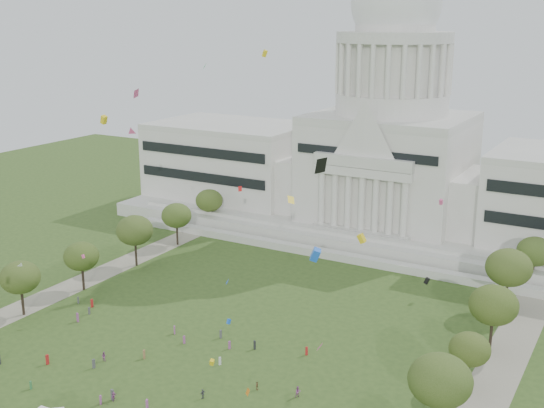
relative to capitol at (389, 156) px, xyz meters
name	(u,v)px	position (x,y,z in m)	size (l,w,h in m)	color
capitol	(389,156)	(0.00, 0.00, 0.00)	(160.00, 64.50, 91.30)	beige
path_left	(59,292)	(-48.00, -83.59, -22.28)	(8.00, 160.00, 0.04)	gray
path_right	(482,405)	(48.00, -83.59, -22.28)	(8.00, 160.00, 0.04)	gray
row_tree_l_2	(20,277)	(-45.04, -96.29, -13.79)	(8.42, 8.42, 11.97)	black
row_tree_r_2	(440,380)	(44.17, -96.15, -12.64)	(9.55, 9.55, 13.58)	black
row_tree_l_3	(81,256)	(-44.09, -79.67, -14.09)	(8.12, 8.12, 11.55)	black
row_tree_r_3	(470,349)	(44.40, -79.10, -15.21)	(7.01, 7.01, 9.98)	black
row_tree_l_4	(135,230)	(-44.08, -61.17, -12.90)	(9.29, 9.29, 13.21)	black
row_tree_r_4	(494,305)	(44.76, -63.55, -13.01)	(9.19, 9.19, 13.06)	black
row_tree_l_5	(176,216)	(-45.22, -42.58, -13.88)	(8.33, 8.33, 11.85)	black
row_tree_r_5	(509,268)	(43.49, -43.40, -12.37)	(9.82, 9.82, 13.96)	black
row_tree_l_6	(209,201)	(-46.87, -24.45, -14.02)	(8.19, 8.19, 11.64)	black
row_tree_r_6	(535,252)	(45.96, -25.46, -13.79)	(8.42, 8.42, 11.97)	black
person_2	(298,392)	(20.80, -96.30, -21.31)	(0.96, 0.59, 1.98)	#994C8C
person_4	(203,394)	(7.30, -104.51, -21.42)	(1.03, 0.56, 1.75)	#4C4C51
person_5	(114,396)	(-5.10, -112.33, -21.49)	(1.49, 0.59, 1.61)	#994C8C
person_8	(104,356)	(-16.04, -102.94, -21.39)	(0.88, 0.55, 1.82)	#994C8C
person_10	(257,386)	(13.68, -97.69, -21.53)	(0.90, 0.49, 1.54)	olive
distant_crowd	(124,352)	(-14.08, -99.62, -21.42)	(61.70, 36.93, 1.95)	#26262B
kite_swarm	(133,229)	(-4.29, -106.29, 5.90)	(85.52, 100.64, 59.52)	#E54C8C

